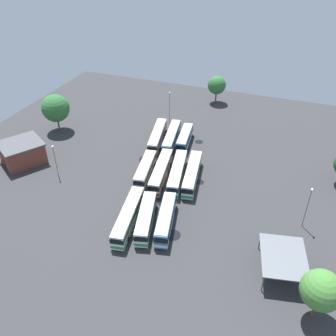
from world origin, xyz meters
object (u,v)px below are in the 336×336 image
at_px(bus_row0_slot2, 185,138).
at_px(bus_row1_slot2, 177,173).
at_px(bus_row1_slot1, 161,171).
at_px(lamp_post_far_corner, 55,159).
at_px(bus_row1_slot3, 192,174).
at_px(tree_northeast, 217,85).
at_px(tree_west_edge, 321,290).
at_px(lamp_post_near_entrance, 170,106).
at_px(bus_row0_slot0, 157,136).
at_px(bus_row2_slot2, 166,219).
at_px(bus_row2_slot0, 129,216).
at_px(bus_row0_slot1, 172,137).
at_px(maintenance_shelter, 284,257).
at_px(tree_northwest, 56,108).
at_px(depot_building, 22,152).
at_px(bus_row1_slot0, 145,170).
at_px(lamp_post_by_building, 307,206).
at_px(bus_row2_slot1, 146,218).

distance_m(bus_row0_slot2, bus_row1_slot2, 15.50).
xyz_separation_m(bus_row1_slot1, lamp_post_far_corner, (7.36, -22.43, 2.44)).
relative_size(bus_row1_slot3, tree_northeast, 1.73).
height_order(bus_row0_slot2, tree_west_edge, tree_west_edge).
height_order(bus_row1_slot1, lamp_post_near_entrance, lamp_post_near_entrance).
height_order(bus_row0_slot0, bus_row2_slot2, same).
bearing_deg(bus_row0_slot0, bus_row2_slot0, 12.04).
bearing_deg(tree_northeast, bus_row0_slot1, -7.79).
bearing_deg(bus_row1_slot3, maintenance_shelter, 48.22).
bearing_deg(bus_row1_slot1, bus_row2_slot0, -0.95).
relative_size(bus_row1_slot3, bus_row2_slot0, 1.00).
bearing_deg(tree_northwest, tree_west_edge, 62.47).
xyz_separation_m(bus_row0_slot0, bus_row2_slot0, (30.67, 6.54, 0.00)).
height_order(bus_row1_slot1, depot_building, depot_building).
bearing_deg(bus_row1_slot0, depot_building, -81.11).
distance_m(bus_row1_slot0, bus_row1_slot3, 10.57).
xyz_separation_m(bus_row0_slot1, lamp_post_far_corner, (22.57, -19.34, 2.44)).
xyz_separation_m(bus_row1_slot0, depot_building, (4.69, -29.98, 0.75)).
xyz_separation_m(bus_row0_slot2, maintenance_shelter, (33.47, 27.96, 1.52)).
xyz_separation_m(lamp_post_by_building, tree_west_edge, (19.38, 2.60, 1.14)).
bearing_deg(bus_row2_slot2, bus_row0_slot1, -161.78).
distance_m(bus_row0_slot0, bus_row0_slot1, 3.77).
bearing_deg(bus_row2_slot1, bus_row2_slot0, -78.89).
distance_m(bus_row2_slot2, tree_northeast, 59.71).
bearing_deg(bus_row1_slot1, bus_row0_slot0, -155.01).
xyz_separation_m(bus_row0_slot2, tree_northwest, (4.74, -35.19, 4.78)).
distance_m(bus_row0_slot1, bus_row2_slot1, 31.23).
height_order(bus_row1_slot3, depot_building, depot_building).
bearing_deg(bus_row2_slot1, lamp_post_by_building, 110.32).
bearing_deg(lamp_post_far_corner, bus_row0_slot1, 139.40).
height_order(bus_row0_slot0, lamp_post_far_corner, lamp_post_far_corner).
bearing_deg(lamp_post_by_building, bus_row0_slot0, -117.62).
relative_size(bus_row0_slot1, bus_row1_slot0, 1.20).
bearing_deg(bus_row0_slot2, bus_row2_slot2, 11.92).
distance_m(bus_row0_slot2, bus_row1_slot0, 17.02).
xyz_separation_m(bus_row2_slot0, lamp_post_far_corner, (-8.70, -22.16, 2.44)).
xyz_separation_m(bus_row2_slot0, maintenance_shelter, (1.49, 28.47, 1.52)).
distance_m(bus_row0_slot0, tree_northeast, 31.63).
xyz_separation_m(bus_row1_slot3, lamp_post_by_building, (6.67, 24.06, 3.01)).
xyz_separation_m(bus_row0_slot0, lamp_post_near_entrance, (-11.83, -1.06, 3.20)).
relative_size(bus_row2_slot2, lamp_post_far_corner, 1.66).
xyz_separation_m(tree_northeast, tree_west_edge, (69.49, 32.48, 0.22)).
bearing_deg(bus_row2_slot0, bus_row2_slot2, 104.34).
xyz_separation_m(bus_row0_slot2, depot_building, (21.29, -33.74, 0.75)).
distance_m(bus_row0_slot0, maintenance_shelter, 47.57).
bearing_deg(tree_northwest, depot_building, 5.00).
bearing_deg(bus_row0_slot2, lamp_post_by_building, 55.54).
distance_m(bus_row1_slot0, lamp_post_far_corner, 20.20).
relative_size(bus_row1_slot0, bus_row2_slot2, 0.97).
relative_size(bus_row0_slot1, lamp_post_far_corner, 1.94).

